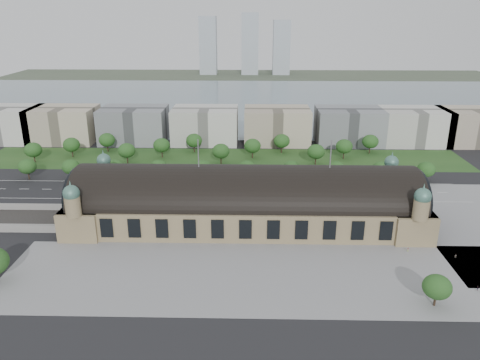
{
  "coord_description": "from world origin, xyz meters",
  "views": [
    {
      "loc": [
        1.68,
        -186.25,
        87.58
      ],
      "look_at": [
        -2.98,
        16.03,
        14.0
      ],
      "focal_mm": 35.0,
      "sensor_mm": 36.0,
      "label": 1
    }
  ],
  "objects_px": {
    "parked_car_1": "(129,198)",
    "pedestrian_0": "(408,250)",
    "parked_car_2": "(150,202)",
    "parked_car_6": "(172,199)",
    "traffic_car_5": "(319,187)",
    "traffic_car_4": "(243,197)",
    "parked_car_0": "(114,201)",
    "traffic_car_6": "(411,194)",
    "bus_mid": "(283,193)",
    "traffic_car_3": "(182,189)",
    "petrol_station": "(153,168)",
    "pedestrian_4": "(477,288)",
    "bus_east": "(267,194)",
    "bus_west": "(201,194)",
    "traffic_car_2": "(153,191)",
    "parked_car_4": "(129,198)",
    "parked_car_5": "(208,199)",
    "parked_car_3": "(136,201)",
    "pedestrian_2": "(455,256)"
  },
  "relations": [
    {
      "from": "petrol_station",
      "to": "parked_car_5",
      "type": "height_order",
      "value": "petrol_station"
    },
    {
      "from": "traffic_car_4",
      "to": "parked_car_3",
      "type": "distance_m",
      "value": 52.39
    },
    {
      "from": "parked_car_3",
      "to": "bus_west",
      "type": "bearing_deg",
      "value": 73.66
    },
    {
      "from": "petrol_station",
      "to": "traffic_car_4",
      "type": "xyz_separation_m",
      "value": [
        52.3,
        -38.02,
        -2.13
      ]
    },
    {
      "from": "petrol_station",
      "to": "pedestrian_2",
      "type": "bearing_deg",
      "value": -35.57
    },
    {
      "from": "traffic_car_6",
      "to": "parked_car_0",
      "type": "relative_size",
      "value": 1.37
    },
    {
      "from": "traffic_car_4",
      "to": "parked_car_4",
      "type": "height_order",
      "value": "traffic_car_4"
    },
    {
      "from": "petrol_station",
      "to": "parked_car_1",
      "type": "xyz_separation_m",
      "value": [
        -4.08,
        -40.28,
        -2.19
      ]
    },
    {
      "from": "traffic_car_4",
      "to": "pedestrian_4",
      "type": "height_order",
      "value": "pedestrian_4"
    },
    {
      "from": "parked_car_1",
      "to": "bus_west",
      "type": "bearing_deg",
      "value": 71.73
    },
    {
      "from": "parked_car_4",
      "to": "parked_car_5",
      "type": "xyz_separation_m",
      "value": [
        39.09,
        0.0,
        -0.05
      ]
    },
    {
      "from": "pedestrian_4",
      "to": "traffic_car_4",
      "type": "bearing_deg",
      "value": -95.97
    },
    {
      "from": "parked_car_6",
      "to": "bus_east",
      "type": "distance_m",
      "value": 47.1
    },
    {
      "from": "traffic_car_6",
      "to": "bus_mid",
      "type": "bearing_deg",
      "value": -96.33
    },
    {
      "from": "parked_car_2",
      "to": "parked_car_6",
      "type": "distance_m",
      "value": 10.88
    },
    {
      "from": "traffic_car_3",
      "to": "parked_car_1",
      "type": "relative_size",
      "value": 0.91
    },
    {
      "from": "petrol_station",
      "to": "bus_east",
      "type": "relative_size",
      "value": 1.12
    },
    {
      "from": "petrol_station",
      "to": "bus_east",
      "type": "bearing_deg",
      "value": -28.61
    },
    {
      "from": "parked_car_2",
      "to": "parked_car_6",
      "type": "height_order",
      "value": "parked_car_6"
    },
    {
      "from": "bus_east",
      "to": "parked_car_0",
      "type": "bearing_deg",
      "value": 98.86
    },
    {
      "from": "traffic_car_4",
      "to": "parked_car_4",
      "type": "relative_size",
      "value": 0.98
    },
    {
      "from": "traffic_car_4",
      "to": "pedestrian_0",
      "type": "xyz_separation_m",
      "value": [
        64.32,
        -52.16,
        -0.02
      ]
    },
    {
      "from": "parked_car_0",
      "to": "parked_car_6",
      "type": "height_order",
      "value": "parked_car_6"
    },
    {
      "from": "parked_car_1",
      "to": "bus_east",
      "type": "xyz_separation_m",
      "value": [
        68.19,
        5.32,
        0.99
      ]
    },
    {
      "from": "parked_car_0",
      "to": "parked_car_5",
      "type": "bearing_deg",
      "value": 69.77
    },
    {
      "from": "parked_car_1",
      "to": "bus_east",
      "type": "bearing_deg",
      "value": 69.71
    },
    {
      "from": "parked_car_1",
      "to": "pedestrian_4",
      "type": "height_order",
      "value": "pedestrian_4"
    },
    {
      "from": "traffic_car_5",
      "to": "parked_car_6",
      "type": "bearing_deg",
      "value": 100.04
    },
    {
      "from": "traffic_car_4",
      "to": "pedestrian_4",
      "type": "distance_m",
      "value": 111.34
    },
    {
      "from": "traffic_car_5",
      "to": "parked_car_2",
      "type": "relative_size",
      "value": 0.91
    },
    {
      "from": "traffic_car_6",
      "to": "bus_west",
      "type": "height_order",
      "value": "bus_west"
    },
    {
      "from": "traffic_car_2",
      "to": "bus_mid",
      "type": "relative_size",
      "value": 0.42
    },
    {
      "from": "traffic_car_4",
      "to": "parked_car_0",
      "type": "xyz_separation_m",
      "value": [
        -62.68,
        -6.27,
        -0.13
      ]
    },
    {
      "from": "traffic_car_3",
      "to": "bus_mid",
      "type": "height_order",
      "value": "bus_mid"
    },
    {
      "from": "traffic_car_4",
      "to": "parked_car_5",
      "type": "xyz_separation_m",
      "value": [
        -17.15,
        -2.27,
        -0.06
      ]
    },
    {
      "from": "parked_car_3",
      "to": "parked_car_1",
      "type": "bearing_deg",
      "value": -163.3
    },
    {
      "from": "parked_car_6",
      "to": "petrol_station",
      "type": "bearing_deg",
      "value": 177.15
    },
    {
      "from": "pedestrian_2",
      "to": "bus_mid",
      "type": "bearing_deg",
      "value": -1.48
    },
    {
      "from": "traffic_car_5",
      "to": "parked_car_1",
      "type": "bearing_deg",
      "value": 97.08
    },
    {
      "from": "traffic_car_3",
      "to": "bus_west",
      "type": "distance_m",
      "value": 14.44
    },
    {
      "from": "parked_car_1",
      "to": "pedestrian_0",
      "type": "height_order",
      "value": "pedestrian_0"
    },
    {
      "from": "traffic_car_6",
      "to": "bus_mid",
      "type": "height_order",
      "value": "bus_mid"
    },
    {
      "from": "traffic_car_3",
      "to": "bus_west",
      "type": "bearing_deg",
      "value": -134.98
    },
    {
      "from": "parked_car_1",
      "to": "bus_west",
      "type": "relative_size",
      "value": 0.44
    },
    {
      "from": "bus_west",
      "to": "pedestrian_4",
      "type": "bearing_deg",
      "value": -124.12
    },
    {
      "from": "parked_car_5",
      "to": "pedestrian_4",
      "type": "height_order",
      "value": "pedestrian_4"
    },
    {
      "from": "pedestrian_4",
      "to": "parked_car_2",
      "type": "bearing_deg",
      "value": -81.36
    },
    {
      "from": "pedestrian_0",
      "to": "parked_car_4",
      "type": "bearing_deg",
      "value": 139.2
    },
    {
      "from": "pedestrian_0",
      "to": "traffic_car_2",
      "type": "bearing_deg",
      "value": 133.48
    },
    {
      "from": "parked_car_1",
      "to": "parked_car_4",
      "type": "xyz_separation_m",
      "value": [
        0.14,
        0.0,
        0.06
      ]
    }
  ]
}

